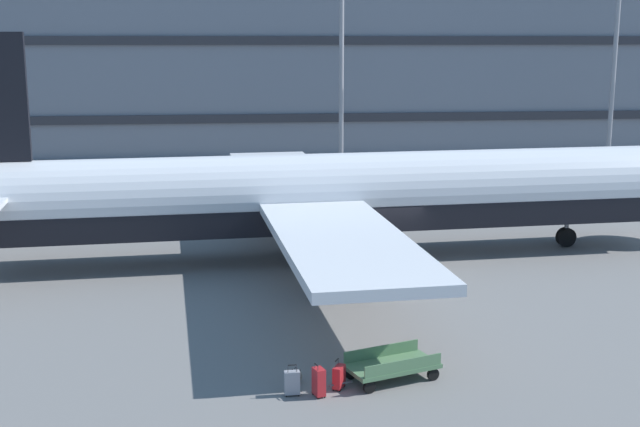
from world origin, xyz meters
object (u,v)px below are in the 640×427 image
at_px(suitcase_purple, 319,382).
at_px(suitcase_red, 339,377).
at_px(suitcase_black, 292,382).
at_px(backpack_laid_flat, 296,377).
at_px(baggage_cart, 392,366).
at_px(airliner, 318,197).

distance_m(suitcase_purple, suitcase_red, 0.77).
height_order(suitcase_red, suitcase_black, suitcase_black).
relative_size(backpack_laid_flat, baggage_cart, 0.14).
relative_size(suitcase_purple, baggage_cart, 0.28).
bearing_deg(airliner, suitcase_purple, -96.28).
relative_size(suitcase_purple, suitcase_black, 1.02).
relative_size(airliner, baggage_cart, 10.72).
distance_m(suitcase_purple, backpack_laid_flat, 1.15).
xyz_separation_m(suitcase_black, backpack_laid_flat, (0.17, 0.83, -0.18)).
bearing_deg(baggage_cart, backpack_laid_flat, 178.50).
height_order(airliner, baggage_cart, airliner).
xyz_separation_m(airliner, suitcase_purple, (-1.62, -14.75, -2.36)).
relative_size(suitcase_black, baggage_cart, 0.28).
distance_m(backpack_laid_flat, baggage_cart, 2.76).
height_order(airliner, suitcase_red, airliner).
height_order(suitcase_purple, suitcase_black, suitcase_purple).
xyz_separation_m(suitcase_purple, suitcase_red, (0.62, 0.45, -0.07)).
height_order(suitcase_red, baggage_cart, suitcase_red).
height_order(backpack_laid_flat, baggage_cart, baggage_cart).
bearing_deg(backpack_laid_flat, airliner, 81.03).
bearing_deg(baggage_cart, suitcase_red, -163.97).
height_order(suitcase_red, backpack_laid_flat, suitcase_red).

